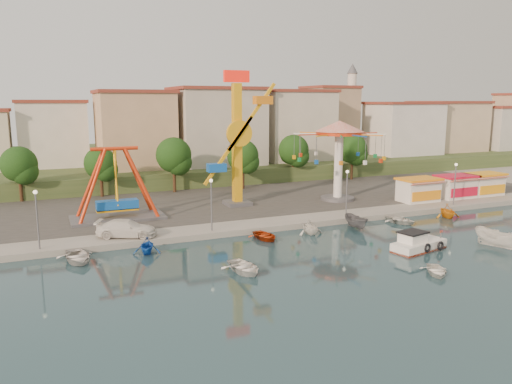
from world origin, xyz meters
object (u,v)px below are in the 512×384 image
pirate_ship_ride (116,185)px  skiff (498,239)px  cabin_motorboat (418,245)px  rowboat_a (244,267)px  kamikaze_tower (240,142)px  wave_swinger (339,142)px  van (127,228)px

pirate_ship_ride → skiff: 39.06m
cabin_motorboat → skiff: 7.69m
cabin_motorboat → rowboat_a: (-16.84, 0.76, -0.11)m
kamikaze_tower → skiff: kamikaze_tower is taller
kamikaze_tower → wave_swinger: size_ratio=1.42×
rowboat_a → van: (-7.19, 12.30, 1.01)m
cabin_motorboat → rowboat_a: bearing=164.8°
rowboat_a → van: bearing=112.9°
pirate_ship_ride → kamikaze_tower: bearing=5.4°
wave_swinger → rowboat_a: 30.20m
pirate_ship_ride → van: (-0.31, -8.00, -2.97)m
rowboat_a → pirate_ship_ride: bearing=101.3°
pirate_ship_ride → van: pirate_ship_ride is taller
pirate_ship_ride → rowboat_a: pirate_ship_ride is taller
pirate_ship_ride → wave_swinger: size_ratio=0.86×
cabin_motorboat → van: (-24.03, 13.06, 0.90)m
skiff → kamikaze_tower: bearing=115.5°
van → pirate_ship_ride: bearing=20.7°
cabin_motorboat → skiff: (7.28, -2.46, 0.39)m
kamikaze_tower → pirate_ship_ride: bearing=-174.6°
wave_swinger → skiff: bearing=-83.3°
pirate_ship_ride → cabin_motorboat: size_ratio=1.69×
pirate_ship_ride → kamikaze_tower: 15.83m
pirate_ship_ride → wave_swinger: wave_swinger is taller
cabin_motorboat → pirate_ship_ride: bearing=125.8°
wave_swinger → skiff: wave_swinger is taller
pirate_ship_ride → van: size_ratio=1.76×
van → skiff: bearing=-93.5°
skiff → van: (-31.31, 15.52, 0.51)m
skiff → van: bearing=146.8°
pirate_ship_ride → wave_swinger: (28.27, -0.45, 3.80)m
rowboat_a → van: van is taller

